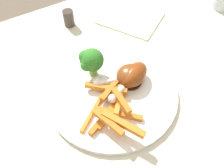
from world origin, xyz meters
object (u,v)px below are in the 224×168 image
at_px(chicken_drumstick_far, 129,76).
at_px(pepper_shaker, 69,18).
at_px(dining_table, 120,107).
at_px(broccoli_floret_front, 91,61).
at_px(carrot_fries_pile, 112,108).
at_px(chicken_drumstick_near, 133,76).
at_px(dinner_plate, 112,91).

distance_m(chicken_drumstick_far, pepper_shaker, 0.27).
relative_size(dining_table, broccoli_floret_front, 14.99).
bearing_deg(carrot_fries_pile, broccoli_floret_front, 83.25).
xyz_separation_m(broccoli_floret_front, chicken_drumstick_far, (0.06, -0.06, -0.02)).
bearing_deg(chicken_drumstick_near, chicken_drumstick_far, 138.98).
height_order(carrot_fries_pile, chicken_drumstick_near, chicken_drumstick_near).
bearing_deg(broccoli_floret_front, dinner_plate, -75.66).
distance_m(dinner_plate, chicken_drumstick_far, 0.05).
bearing_deg(pepper_shaker, dinner_plate, -94.68).
distance_m(carrot_fries_pile, pepper_shaker, 0.33).
relative_size(chicken_drumstick_near, chicken_drumstick_far, 1.04).
relative_size(dining_table, chicken_drumstick_far, 8.99).
distance_m(carrot_fries_pile, chicken_drumstick_near, 0.09).
height_order(dinner_plate, carrot_fries_pile, carrot_fries_pile).
bearing_deg(dining_table, carrot_fries_pile, -135.87).
bearing_deg(broccoli_floret_front, chicken_drumstick_near, -46.88).
relative_size(dinner_plate, carrot_fries_pile, 1.66).
bearing_deg(chicken_drumstick_near, carrot_fries_pile, -152.23).
distance_m(carrot_fries_pile, chicken_drumstick_far, 0.09).
height_order(broccoli_floret_front, chicken_drumstick_far, broccoli_floret_front).
bearing_deg(broccoli_floret_front, dining_table, -46.57).
xyz_separation_m(dining_table, chicken_drumstick_near, (0.02, -0.02, 0.14)).
bearing_deg(dining_table, chicken_drumstick_far, -51.67).
xyz_separation_m(broccoli_floret_front, chicken_drumstick_near, (0.07, -0.07, -0.02)).
height_order(chicken_drumstick_far, pepper_shaker, chicken_drumstick_far).
relative_size(carrot_fries_pile, chicken_drumstick_far, 1.45).
xyz_separation_m(carrot_fries_pile, chicken_drumstick_far, (0.07, 0.05, 0.01)).
bearing_deg(chicken_drumstick_far, pepper_shaker, 94.34).
xyz_separation_m(broccoli_floret_front, carrot_fries_pile, (-0.01, -0.11, -0.03)).
distance_m(broccoli_floret_front, chicken_drumstick_near, 0.10).
distance_m(broccoli_floret_front, chicken_drumstick_far, 0.09).
bearing_deg(chicken_drumstick_far, chicken_drumstick_near, -41.02).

